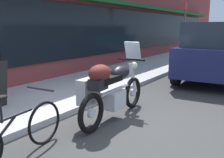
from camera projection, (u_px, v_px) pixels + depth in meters
name	position (u px, v px, depth m)	size (l,w,h in m)	color
ground_plane	(128.00, 121.00, 4.52)	(80.00, 80.00, 0.00)	#393939
storefront_building	(150.00, 8.00, 13.24)	(25.69, 0.90, 5.52)	brown
sidewalk_curb	(175.00, 59.00, 13.11)	(30.00, 2.62, 0.12)	#ADADAD
touring_motorcycle	(110.00, 88.00, 4.46)	(2.17, 0.62, 1.41)	black
parked_bicycle	(16.00, 134.00, 3.13)	(1.68, 0.48, 0.91)	black
parked_minivan	(219.00, 50.00, 8.04)	(5.04, 2.41, 1.83)	#191E4C
parking_sign_pole	(184.00, 27.00, 11.41)	(0.44, 0.07, 2.74)	#59595B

